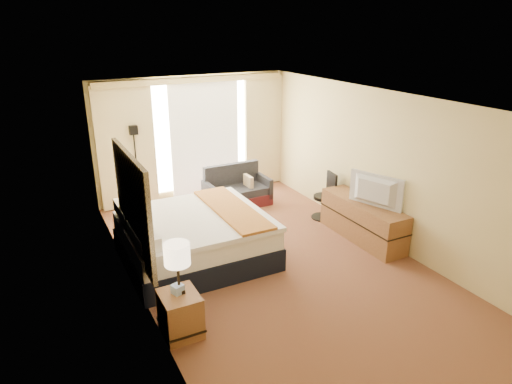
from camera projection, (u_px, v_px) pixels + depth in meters
name	position (u px, v px, depth m)	size (l,w,h in m)	color
floor	(272.00, 261.00, 7.35)	(4.20, 7.00, 0.02)	#571918
ceiling	(274.00, 99.00, 6.44)	(4.20, 7.00, 0.02)	white
wall_back	(193.00, 137.00, 9.80)	(4.20, 0.02, 2.60)	#DCC686
wall_front	(469.00, 305.00, 3.98)	(4.20, 0.02, 2.60)	#DCC686
wall_left	(133.00, 210.00, 5.99)	(0.02, 7.00, 2.60)	#DCC686
wall_right	(380.00, 167.00, 7.80)	(0.02, 7.00, 2.60)	#DCC686
headboard	(133.00, 206.00, 6.18)	(0.06, 1.85, 1.50)	black
nightstand_left	(180.00, 314.00, 5.57)	(0.45, 0.52, 0.55)	#976336
nightstand_right	(132.00, 234.00, 7.65)	(0.45, 0.52, 0.55)	#976336
media_dresser	(363.00, 220.00, 8.01)	(0.50, 1.80, 0.70)	#976336
window	(204.00, 135.00, 9.88)	(2.30, 0.02, 2.30)	silver
curtains	(194.00, 133.00, 9.67)	(4.12, 0.19, 2.56)	beige
bed	(194.00, 237.00, 7.28)	(2.20, 2.02, 1.07)	black
loveseat	(237.00, 192.00, 9.56)	(1.34, 0.73, 0.83)	#53171B
floor_lamp	(135.00, 150.00, 9.11)	(0.22, 0.22, 1.72)	black
desk_chair	(326.00, 198.00, 8.86)	(0.44, 0.44, 0.91)	black
lamp_left	(177.00, 255.00, 5.33)	(0.31, 0.31, 0.66)	black
lamp_right	(130.00, 193.00, 7.46)	(0.28, 0.28, 0.58)	black
tissue_box	(178.00, 289.00, 5.48)	(0.12, 0.12, 0.11)	#8EA9DC
telephone	(137.00, 215.00, 7.65)	(0.20, 0.15, 0.08)	black
television	(373.00, 192.00, 7.57)	(0.97, 0.13, 0.56)	black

